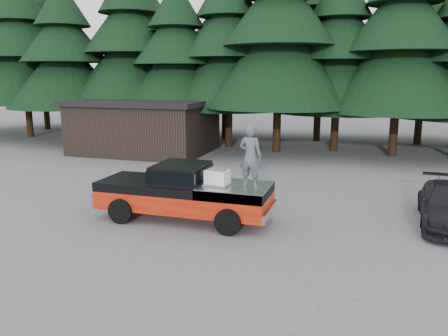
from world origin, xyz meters
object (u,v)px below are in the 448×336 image
(pickup_truck, at_px, (184,200))
(utility_building, at_px, (145,126))
(man_on_bed, at_px, (250,156))
(air_compressor, at_px, (217,178))

(pickup_truck, relative_size, utility_building, 0.71)
(pickup_truck, height_order, man_on_bed, man_on_bed)
(pickup_truck, distance_m, air_compressor, 1.55)
(pickup_truck, xyz_separation_m, man_on_bed, (2.30, -0.07, 1.66))
(pickup_truck, xyz_separation_m, utility_building, (-7.50, 11.77, 1.00))
(man_on_bed, bearing_deg, utility_building, -42.79)
(pickup_truck, height_order, air_compressor, air_compressor)
(air_compressor, height_order, utility_building, utility_building)
(air_compressor, distance_m, man_on_bed, 1.30)
(utility_building, bearing_deg, man_on_bed, -50.37)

